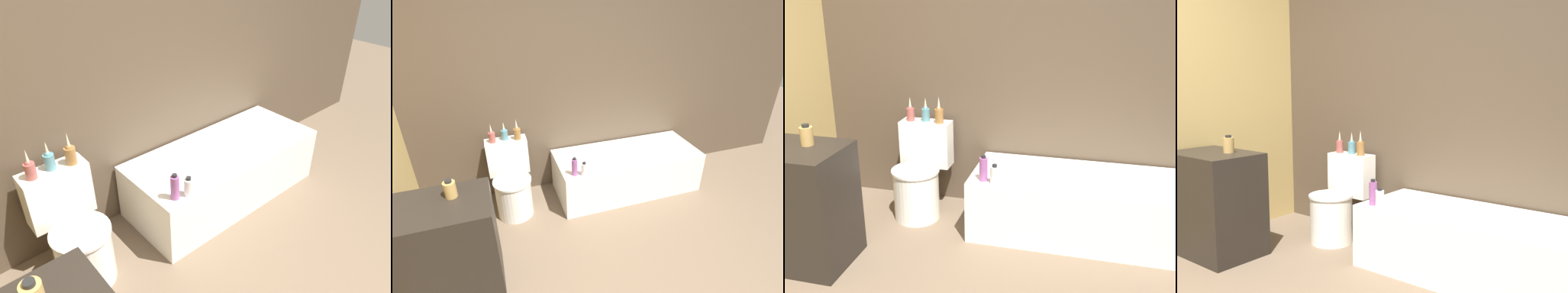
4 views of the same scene
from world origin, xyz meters
TOP-DOWN VIEW (x-y plane):
  - wall_back_tiled at (0.00, 2.04)m, footprint 6.40×0.06m
  - bathtub at (0.67, 1.64)m, footprint 1.64×0.69m
  - toilet at (-0.65, 1.67)m, footprint 0.43×0.56m
  - vanity_counter at (-1.21, 0.81)m, footprint 0.74×0.50m
  - soap_bottle_glass at (-1.10, 0.88)m, footprint 0.09×0.09m
  - vase_gold at (-0.77, 1.84)m, footprint 0.07×0.07m
  - vase_silver at (-0.65, 1.86)m, footprint 0.07×0.07m
  - vase_bronze at (-0.52, 1.84)m, footprint 0.07×0.07m
  - shampoo_bottle_tall at (-0.03, 1.39)m, footprint 0.06×0.06m
  - shampoo_bottle_short at (0.06, 1.36)m, footprint 0.06×0.06m

SIDE VIEW (x-z plane):
  - bathtub at x=0.67m, z-range 0.00..0.48m
  - toilet at x=-0.65m, z-range -0.05..0.71m
  - vanity_counter at x=-1.21m, z-range 0.00..0.84m
  - shampoo_bottle_short at x=0.06m, z-range 0.47..0.63m
  - shampoo_bottle_tall at x=-0.03m, z-range 0.47..0.67m
  - vase_silver at x=-0.65m, z-range 0.72..0.93m
  - vase_gold at x=-0.77m, z-range 0.72..0.93m
  - vase_bronze at x=-0.52m, z-range 0.72..0.94m
  - soap_bottle_glass at x=-1.10m, z-range 0.83..0.98m
  - wall_back_tiled at x=0.00m, z-range 0.00..2.60m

